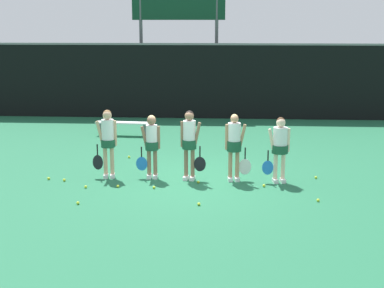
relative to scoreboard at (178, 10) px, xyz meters
name	(u,v)px	position (x,y,z in m)	size (l,w,h in m)	color
ground_plane	(192,180)	(1.21, -9.92, -4.36)	(140.00, 140.00, 0.00)	#216642
fence_windscreen	(206,81)	(1.21, -1.04, -2.82)	(60.00, 0.08, 3.06)	black
scoreboard	(178,10)	(0.00, 0.00, 0.00)	(3.89, 0.15, 5.58)	#515156
bench_courtside	(123,124)	(-1.56, -4.67, -3.95)	(1.92, 0.49, 0.47)	silver
player_0	(108,138)	(-0.93, -9.85, -3.32)	(0.62, 0.36, 1.74)	tan
player_1	(151,141)	(0.18, -9.83, -3.41)	(0.62, 0.33, 1.61)	#8C664C
player_2	(190,139)	(1.15, -9.92, -3.31)	(0.64, 0.35, 1.75)	#8C664C
player_3	(234,142)	(2.26, -9.93, -3.38)	(0.66, 0.36, 1.68)	tan
player_4	(280,144)	(3.36, -9.99, -3.39)	(0.66, 0.40, 1.63)	beige
tennis_ball_0	(49,178)	(-2.39, -10.18, -4.32)	(0.07, 0.07, 0.07)	#CCE033
tennis_ball_1	(199,204)	(1.48, -11.87, -4.32)	(0.07, 0.07, 0.07)	#CCE033
tennis_ball_2	(118,186)	(-0.53, -10.70, -4.33)	(0.07, 0.07, 0.07)	#CCE033
tennis_ball_3	(198,182)	(1.38, -10.23, -4.33)	(0.07, 0.07, 0.07)	#CCE033
tennis_ball_4	(64,180)	(-1.96, -10.29, -4.32)	(0.07, 0.07, 0.07)	#CCE033
tennis_ball_5	(154,187)	(0.35, -10.74, -4.33)	(0.07, 0.07, 0.07)	#CCE033
tennis_ball_6	(264,186)	(2.97, -10.43, -4.32)	(0.07, 0.07, 0.07)	#CCE033
tennis_ball_7	(86,187)	(-1.28, -10.80, -4.33)	(0.07, 0.07, 0.07)	#CCE033
tennis_ball_8	(316,177)	(4.33, -9.64, -4.32)	(0.07, 0.07, 0.07)	#CCE033
tennis_ball_9	(129,157)	(-0.77, -7.85, -4.32)	(0.07, 0.07, 0.07)	#CCE033
tennis_ball_10	(318,200)	(4.09, -11.44, -4.32)	(0.07, 0.07, 0.07)	#CCE033
tennis_ball_11	(78,203)	(-1.15, -11.97, -4.32)	(0.07, 0.07, 0.07)	#CCE033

